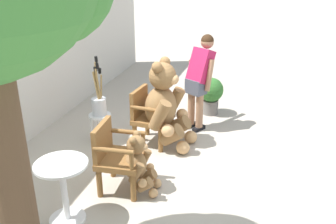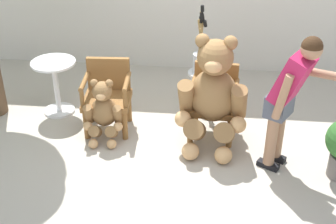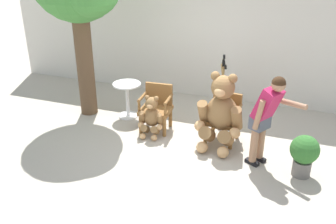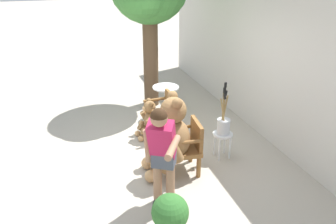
% 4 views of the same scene
% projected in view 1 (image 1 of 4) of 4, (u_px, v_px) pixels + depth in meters
% --- Properties ---
extents(ground_plane, '(60.00, 60.00, 0.00)m').
position_uv_depth(ground_plane, '(168.00, 167.00, 5.17)').
color(ground_plane, '#B2A899').
extents(back_wall, '(10.00, 0.16, 2.80)m').
position_uv_depth(back_wall, '(3.00, 56.00, 5.22)').
color(back_wall, beige).
rests_on(back_wall, ground).
extents(wooden_chair_left, '(0.59, 0.56, 0.86)m').
position_uv_depth(wooden_chair_left, '(116.00, 155.00, 4.54)').
color(wooden_chair_left, brown).
rests_on(wooden_chair_left, ground).
extents(wooden_chair_right, '(0.61, 0.57, 0.86)m').
position_uv_depth(wooden_chair_right, '(150.00, 115.00, 5.68)').
color(wooden_chair_right, brown).
rests_on(wooden_chair_right, ground).
extents(teddy_bear_large, '(0.81, 0.79, 1.34)m').
position_uv_depth(teddy_bear_large, '(165.00, 105.00, 5.53)').
color(teddy_bear_large, olive).
rests_on(teddy_bear_large, ground).
extents(teddy_bear_small, '(0.46, 0.45, 0.78)m').
position_uv_depth(teddy_bear_small, '(139.00, 164.00, 4.51)').
color(teddy_bear_small, olive).
rests_on(teddy_bear_small, ground).
extents(person_visitor, '(0.83, 0.48, 1.55)m').
position_uv_depth(person_visitor, '(200.00, 75.00, 6.02)').
color(person_visitor, black).
rests_on(person_visitor, ground).
extents(white_stool, '(0.34, 0.34, 0.46)m').
position_uv_depth(white_stool, '(100.00, 121.00, 5.73)').
color(white_stool, silver).
rests_on(white_stool, ground).
extents(brush_bucket, '(0.22, 0.22, 0.91)m').
position_uv_depth(brush_bucket, '(99.00, 102.00, 5.61)').
color(brush_bucket, silver).
rests_on(brush_bucket, white_stool).
extents(round_side_table, '(0.56, 0.56, 0.72)m').
position_uv_depth(round_side_table, '(64.00, 186.00, 3.96)').
color(round_side_table, white).
rests_on(round_side_table, ground).
extents(potted_plant, '(0.44, 0.44, 0.68)m').
position_uv_depth(potted_plant, '(211.00, 93.00, 6.76)').
color(potted_plant, slate).
rests_on(potted_plant, ground).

